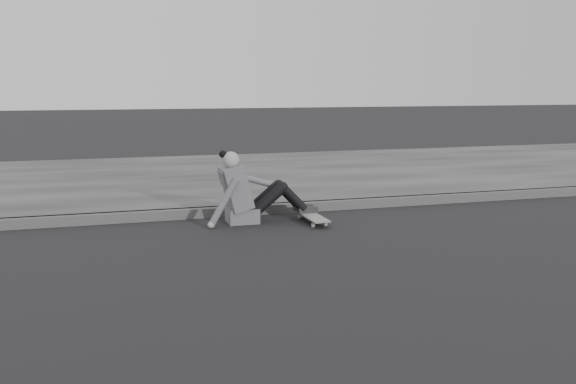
# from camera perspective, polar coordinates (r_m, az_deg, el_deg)

# --- Properties ---
(ground) EXTENTS (80.00, 80.00, 0.00)m
(ground) POSITION_cam_1_polar(r_m,az_deg,el_deg) (6.75, 19.30, -5.06)
(ground) COLOR black
(ground) RESTS_ON ground
(curb) EXTENTS (24.00, 0.16, 0.12)m
(curb) POSITION_cam_1_polar(r_m,az_deg,el_deg) (8.89, 9.50, -0.83)
(curb) COLOR #454545
(curb) RESTS_ON ground
(sidewalk) EXTENTS (24.00, 6.00, 0.12)m
(sidewalk) POSITION_cam_1_polar(r_m,az_deg,el_deg) (11.64, 2.87, 1.71)
(sidewalk) COLOR #3B3B3B
(sidewalk) RESTS_ON ground
(skateboard) EXTENTS (0.20, 0.78, 0.09)m
(skateboard) POSITION_cam_1_polar(r_m,az_deg,el_deg) (7.71, 2.14, -2.20)
(skateboard) COLOR #A1A19C
(skateboard) RESTS_ON ground
(seated_woman) EXTENTS (1.38, 0.46, 0.88)m
(seated_woman) POSITION_cam_1_polar(r_m,az_deg,el_deg) (7.69, -3.63, -0.06)
(seated_woman) COLOR #58585A
(seated_woman) RESTS_ON ground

